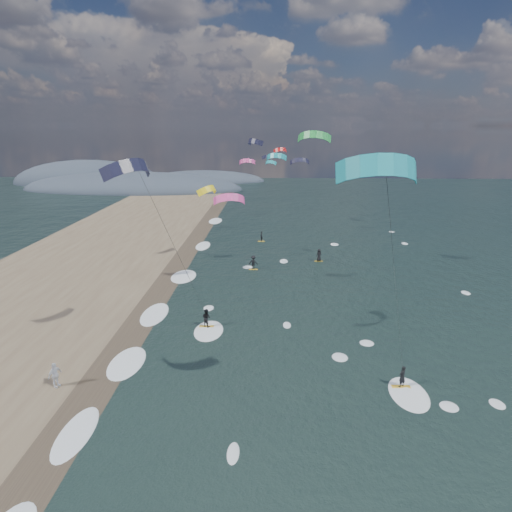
{
  "coord_description": "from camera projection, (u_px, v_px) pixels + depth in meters",
  "views": [
    {
      "loc": [
        0.24,
        -23.02,
        17.69
      ],
      "look_at": [
        -1.0,
        12.0,
        7.0
      ],
      "focal_mm": 30.0,
      "sensor_mm": 36.0,
      "label": 1
    }
  ],
  "objects": [
    {
      "name": "ground",
      "position": [
        265.0,
        416.0,
        27.18
      ],
      "size": [
        260.0,
        260.0,
        0.0
      ],
      "primitive_type": "plane",
      "color": "black",
      "rests_on": "ground"
    },
    {
      "name": "shoreline_surf",
      "position": [
        157.0,
        315.0,
        41.64
      ],
      "size": [
        2.4,
        79.4,
        0.11
      ],
      "color": "white",
      "rests_on": "ground"
    },
    {
      "name": "wet_sand_strip",
      "position": [
        129.0,
        338.0,
        37.14
      ],
      "size": [
        3.0,
        240.0,
        0.0
      ],
      "primitive_type": "cube",
      "color": "#382D23",
      "rests_on": "ground"
    },
    {
      "name": "bg_kite_field",
      "position": [
        268.0,
        158.0,
        73.61
      ],
      "size": [
        16.38,
        71.35,
        8.9
      ],
      "color": "black",
      "rests_on": "ground"
    },
    {
      "name": "far_kitesurfers",
      "position": [
        274.0,
        256.0,
        57.59
      ],
      "size": [
        9.96,
        14.76,
        1.86
      ],
      "color": "gold",
      "rests_on": "ground"
    },
    {
      "name": "kitesurfer_near_b",
      "position": [
        162.0,
        224.0,
        32.17
      ],
      "size": [
        6.84,
        9.32,
        16.03
      ],
      "color": "gold",
      "rests_on": "ground"
    },
    {
      "name": "coastal_hills",
      "position": [
        125.0,
        186.0,
        131.8
      ],
      "size": [
        80.0,
        41.0,
        15.0
      ],
      "color": "#3D4756",
      "rests_on": "ground"
    },
    {
      "name": "kitesurfer_near_a",
      "position": [
        391.0,
        227.0,
        21.94
      ],
      "size": [
        7.61,
        8.29,
        16.87
      ],
      "color": "gold",
      "rests_on": "ground"
    },
    {
      "name": "beach_walker",
      "position": [
        55.0,
        375.0,
        29.98
      ],
      "size": [
        0.85,
        1.19,
        1.87
      ],
      "primitive_type": "imported",
      "rotation": [
        0.0,
        0.0,
        1.17
      ],
      "color": "silver",
      "rests_on": "ground"
    }
  ]
}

